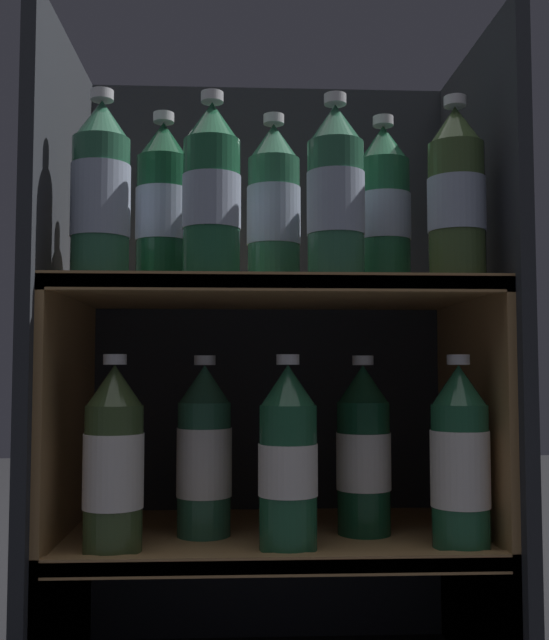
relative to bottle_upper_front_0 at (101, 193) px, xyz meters
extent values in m
cube|color=#23262B|center=(0.24, 0.30, -0.22)|extent=(0.67, 0.02, 0.97)
cube|color=#23262B|center=(-0.08, 0.12, -0.22)|extent=(0.02, 0.39, 0.97)
cube|color=#23262B|center=(0.57, 0.12, -0.22)|extent=(0.02, 0.39, 0.97)
cube|color=#9E7547|center=(0.24, 0.12, -0.49)|extent=(0.63, 0.35, 0.02)
cube|color=#9E7547|center=(0.24, -0.05, -0.49)|extent=(0.63, 0.02, 0.03)
cube|color=#9E7547|center=(-0.07, 0.12, -0.60)|extent=(0.01, 0.35, 0.20)
cube|color=#9E7547|center=(0.55, 0.12, -0.60)|extent=(0.01, 0.35, 0.20)
cube|color=#9E7547|center=(0.24, 0.12, -0.13)|extent=(0.63, 0.35, 0.02)
cube|color=#9E7547|center=(0.24, -0.05, -0.13)|extent=(0.63, 0.02, 0.03)
cube|color=#9E7547|center=(-0.07, 0.12, -0.42)|extent=(0.01, 0.35, 0.57)
cube|color=#9E7547|center=(0.55, 0.12, -0.42)|extent=(0.01, 0.35, 0.57)
cylinder|color=#285B42|center=(0.00, 0.00, -0.02)|extent=(0.08, 0.08, 0.19)
cylinder|color=#8C99B2|center=(0.00, 0.00, -0.01)|extent=(0.08, 0.08, 0.10)
cone|color=#285B42|center=(0.00, 0.00, 0.10)|extent=(0.08, 0.08, 0.06)
cylinder|color=silver|center=(0.00, 0.00, 0.14)|extent=(0.03, 0.03, 0.01)
cylinder|color=#1E5638|center=(0.15, 0.00, -0.02)|extent=(0.08, 0.08, 0.19)
cylinder|color=#8C99B2|center=(0.15, 0.00, -0.01)|extent=(0.08, 0.08, 0.07)
cone|color=#1E5638|center=(0.15, 0.00, 0.10)|extent=(0.08, 0.08, 0.06)
cylinder|color=silver|center=(0.15, 0.00, 0.14)|extent=(0.03, 0.03, 0.01)
cylinder|color=#285B42|center=(0.33, 0.00, -0.02)|extent=(0.08, 0.08, 0.19)
cylinder|color=#8C99B2|center=(0.33, 0.00, -0.01)|extent=(0.08, 0.08, 0.09)
cone|color=#285B42|center=(0.33, 0.00, 0.10)|extent=(0.08, 0.08, 0.06)
cylinder|color=silver|center=(0.33, 0.00, 0.14)|extent=(0.03, 0.03, 0.01)
cylinder|color=#384C28|center=(0.50, 0.00, -0.02)|extent=(0.08, 0.08, 0.19)
cylinder|color=#8C99B2|center=(0.50, 0.00, -0.01)|extent=(0.08, 0.08, 0.08)
cone|color=#384C28|center=(0.50, 0.00, 0.10)|extent=(0.08, 0.08, 0.06)
cylinder|color=silver|center=(0.50, 0.00, 0.14)|extent=(0.03, 0.03, 0.01)
cylinder|color=#144228|center=(0.08, 0.09, -0.02)|extent=(0.08, 0.08, 0.19)
cylinder|color=#8C99B2|center=(0.08, 0.09, -0.01)|extent=(0.08, 0.08, 0.08)
cone|color=#144228|center=(0.08, 0.09, 0.10)|extent=(0.08, 0.08, 0.06)
cylinder|color=silver|center=(0.08, 0.09, 0.14)|extent=(0.03, 0.03, 0.01)
cylinder|color=#285B42|center=(0.24, 0.09, -0.02)|extent=(0.08, 0.08, 0.19)
cylinder|color=#8C99B2|center=(0.24, 0.09, -0.01)|extent=(0.08, 0.08, 0.09)
cone|color=#285B42|center=(0.24, 0.09, 0.10)|extent=(0.08, 0.08, 0.06)
cylinder|color=silver|center=(0.24, 0.09, 0.14)|extent=(0.03, 0.03, 0.01)
cylinder|color=#1E5638|center=(0.41, 0.09, -0.02)|extent=(0.08, 0.08, 0.19)
cylinder|color=#8C99B2|center=(0.41, 0.09, -0.01)|extent=(0.08, 0.08, 0.07)
cone|color=#1E5638|center=(0.41, 0.09, 0.10)|extent=(0.08, 0.08, 0.06)
cylinder|color=silver|center=(0.41, 0.09, 0.14)|extent=(0.03, 0.03, 0.01)
cylinder|color=#384C28|center=(0.02, 0.00, -0.39)|extent=(0.08, 0.08, 0.19)
cylinder|color=white|center=(0.02, 0.00, -0.38)|extent=(0.08, 0.08, 0.10)
cone|color=#384C28|center=(0.02, 0.00, -0.26)|extent=(0.08, 0.08, 0.06)
cylinder|color=silver|center=(0.02, 0.00, -0.23)|extent=(0.03, 0.03, 0.01)
cylinder|color=#1E5638|center=(0.26, 0.00, -0.39)|extent=(0.08, 0.08, 0.19)
cylinder|color=white|center=(0.26, 0.00, -0.38)|extent=(0.08, 0.08, 0.07)
cone|color=#1E5638|center=(0.26, 0.00, -0.26)|extent=(0.08, 0.08, 0.06)
cylinder|color=silver|center=(0.26, 0.00, -0.23)|extent=(0.03, 0.03, 0.01)
cylinder|color=#1E5638|center=(0.50, 0.00, -0.39)|extent=(0.08, 0.08, 0.19)
cylinder|color=white|center=(0.50, 0.00, -0.38)|extent=(0.08, 0.08, 0.10)
cone|color=#1E5638|center=(0.50, 0.00, -0.26)|extent=(0.08, 0.08, 0.06)
cylinder|color=silver|center=(0.50, 0.00, -0.23)|extent=(0.03, 0.03, 0.01)
cylinder|color=#285B42|center=(0.14, 0.09, -0.39)|extent=(0.08, 0.08, 0.19)
cylinder|color=white|center=(0.14, 0.09, -0.38)|extent=(0.08, 0.08, 0.10)
cone|color=#285B42|center=(0.14, 0.09, -0.26)|extent=(0.08, 0.08, 0.06)
cylinder|color=silver|center=(0.14, 0.09, -0.23)|extent=(0.03, 0.03, 0.01)
cylinder|color=#144228|center=(0.38, 0.09, -0.39)|extent=(0.08, 0.08, 0.19)
cylinder|color=white|center=(0.38, 0.09, -0.38)|extent=(0.08, 0.08, 0.08)
cone|color=#144228|center=(0.38, 0.09, -0.26)|extent=(0.08, 0.08, 0.06)
cylinder|color=silver|center=(0.38, 0.09, -0.23)|extent=(0.03, 0.03, 0.01)
camera|label=1|loc=(0.19, -1.03, -0.24)|focal=42.00mm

